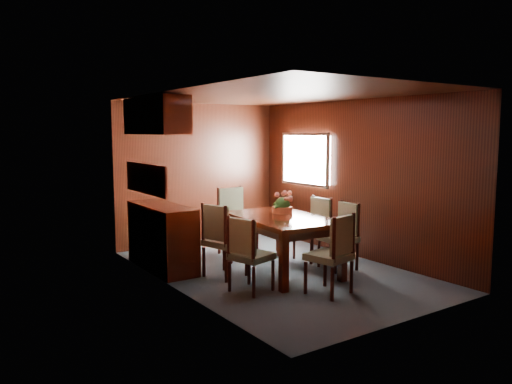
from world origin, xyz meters
TOP-DOWN VIEW (x-y plane):
  - ground at (0.00, 0.00)m, footprint 4.50×4.50m
  - room_shell at (-0.10, 0.33)m, footprint 3.06×4.52m
  - sideboard at (-1.25, 1.00)m, footprint 0.48×1.40m
  - dining_table at (0.03, -0.09)m, footprint 1.16×1.72m
  - chair_left_near at (-0.85, -0.57)m, footprint 0.53×0.54m
  - chair_left_far at (-0.79, 0.14)m, footprint 0.56×0.58m
  - chair_right_near at (0.85, -0.42)m, footprint 0.47×0.49m
  - chair_right_far at (0.88, 0.18)m, footprint 0.44×0.46m
  - chair_head at (-0.05, -1.22)m, footprint 0.55×0.53m
  - chair_foot at (0.06, 1.18)m, footprint 0.53×0.51m
  - flower_centerpiece at (0.23, 0.16)m, footprint 0.31×0.31m

SIDE VIEW (x-z plane):
  - ground at x=0.00m, z-range 0.00..0.00m
  - sideboard at x=-1.25m, z-range 0.00..0.90m
  - chair_left_near at x=-0.85m, z-range 0.05..0.98m
  - chair_right_near at x=0.85m, z-range 0.05..0.99m
  - chair_right_far at x=0.88m, z-range 0.05..0.99m
  - chair_head at x=-0.05m, z-range 0.05..1.02m
  - chair_left_far at x=-0.79m, z-range 0.05..1.05m
  - chair_foot at x=0.06m, z-range 0.06..1.11m
  - dining_table at x=0.03m, z-range 0.28..1.05m
  - flower_centerpiece at x=0.23m, z-range 0.76..1.08m
  - room_shell at x=-0.10m, z-range 0.43..2.84m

